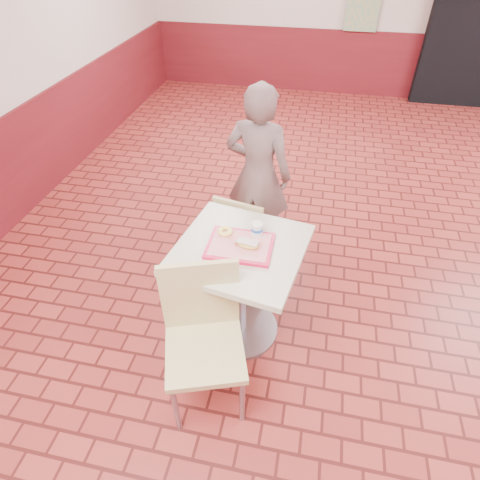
% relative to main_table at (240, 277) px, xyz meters
% --- Properties ---
extents(wainscot_band, '(8.00, 10.00, 1.00)m').
position_rel_main_table_xyz_m(wainscot_band, '(1.42, 0.40, -0.07)').
color(wainscot_band, '#551015').
rests_on(wainscot_band, ground).
extents(main_table, '(0.80, 0.80, 0.85)m').
position_rel_main_table_xyz_m(main_table, '(0.00, 0.00, 0.00)').
color(main_table, '#B6B293').
rests_on(main_table, ground).
extents(chair_main_front, '(0.60, 0.60, 1.02)m').
position_rel_main_table_xyz_m(chair_main_front, '(-0.12, -0.49, -0.00)').
color(chair_main_front, tan).
rests_on(chair_main_front, ground).
extents(chair_main_back, '(0.48, 0.48, 0.87)m').
position_rel_main_table_xyz_m(chair_main_back, '(-0.09, 0.56, -0.08)').
color(chair_main_back, tan).
rests_on(chair_main_back, ground).
extents(customer, '(0.62, 0.46, 1.57)m').
position_rel_main_table_xyz_m(customer, '(-0.06, 1.02, 0.21)').
color(customer, '#685350').
rests_on(customer, ground).
extents(serving_tray, '(0.42, 0.33, 0.03)m').
position_rel_main_table_xyz_m(serving_tray, '(-0.00, 0.00, 0.29)').
color(serving_tray, red).
rests_on(serving_tray, main_table).
extents(ring_donut, '(0.13, 0.13, 0.03)m').
position_rel_main_table_xyz_m(ring_donut, '(-0.12, 0.09, 0.32)').
color(ring_donut, '#F6D85A').
rests_on(ring_donut, serving_tray).
extents(long_john_donut, '(0.16, 0.10, 0.05)m').
position_rel_main_table_xyz_m(long_john_donut, '(0.05, -0.02, 0.33)').
color(long_john_donut, gold).
rests_on(long_john_donut, serving_tray).
extents(paper_cup, '(0.08, 0.08, 0.10)m').
position_rel_main_table_xyz_m(paper_cup, '(0.09, 0.11, 0.35)').
color(paper_cup, silver).
rests_on(paper_cup, serving_tray).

